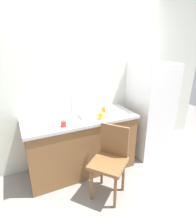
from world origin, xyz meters
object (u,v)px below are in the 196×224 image
at_px(cup_yellow, 101,116).
at_px(cup_red, 64,124).
at_px(dish_tray, 89,114).
at_px(cup_orange, 103,109).
at_px(chair, 110,158).
at_px(cup_white, 109,111).
at_px(refrigerator, 150,110).

height_order(cup_yellow, cup_red, cup_yellow).
bearing_deg(cup_yellow, dish_tray, 121.69).
bearing_deg(cup_orange, dish_tray, -166.98).
bearing_deg(cup_red, cup_yellow, 2.14).
xyz_separation_m(chair, cup_white, (0.29, 0.56, 0.39)).
distance_m(dish_tray, cup_orange, 0.27).
height_order(dish_tray, cup_white, cup_white).
xyz_separation_m(cup_orange, cup_white, (0.06, -0.08, -0.00)).
height_order(refrigerator, cup_red, refrigerator).
relative_size(chair, dish_tray, 3.18).
relative_size(cup_red, cup_white, 0.91).
bearing_deg(cup_red, chair, -41.70).
distance_m(dish_tray, cup_red, 0.45).
xyz_separation_m(refrigerator, chair, (-1.07, -0.59, -0.27)).
bearing_deg(cup_yellow, chair, -99.88).
bearing_deg(cup_white, cup_red, -167.07).
height_order(dish_tray, cup_yellow, cup_yellow).
xyz_separation_m(refrigerator, cup_white, (-0.78, -0.03, 0.12)).
height_order(chair, cup_red, cup_red).
height_order(refrigerator, cup_orange, refrigerator).
xyz_separation_m(dish_tray, cup_white, (0.32, -0.02, 0.01)).
xyz_separation_m(chair, cup_orange, (0.23, 0.64, 0.39)).
bearing_deg(dish_tray, chair, -87.04).
xyz_separation_m(chair, cup_yellow, (0.07, 0.41, 0.40)).
bearing_deg(refrigerator, chair, -150.96).
bearing_deg(cup_red, cup_white, 12.93).
xyz_separation_m(cup_red, cup_orange, (0.67, 0.24, 0.01)).
xyz_separation_m(chair, dish_tray, (-0.03, 0.58, 0.37)).
height_order(refrigerator, cup_yellow, refrigerator).
height_order(dish_tray, cup_red, cup_red).
bearing_deg(dish_tray, cup_orange, 13.02).
relative_size(cup_yellow, cup_orange, 1.17).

